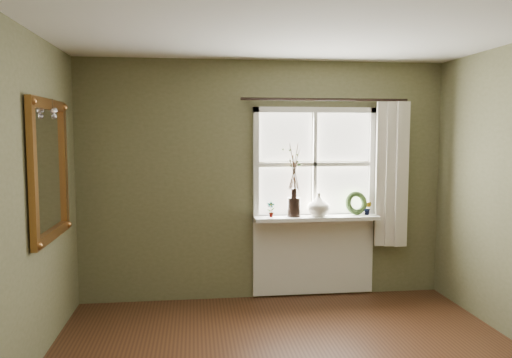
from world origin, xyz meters
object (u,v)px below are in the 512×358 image
Objects in this scene: cream_vase at (319,205)px; gilt_mirror at (49,169)px; dark_jug at (294,207)px; wreath at (356,206)px.

gilt_mirror is at bearing -160.13° from cream_vase.
wreath is at bearing 3.23° from dark_jug.
cream_vase is 0.44m from wreath.
cream_vase is at bearing 0.00° from dark_jug.
cream_vase reaches higher than wreath.
dark_jug is 0.78× the size of wreath.
cream_vase is (0.28, 0.00, 0.02)m from dark_jug.
gilt_mirror is (-2.54, -0.92, 0.47)m from cream_vase.
cream_vase reaches higher than dark_jug.
gilt_mirror reaches higher than cream_vase.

